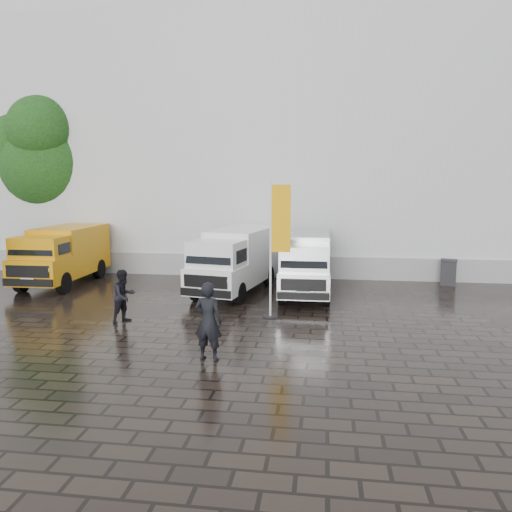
# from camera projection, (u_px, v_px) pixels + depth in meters

# --- Properties ---
(ground) EXTENTS (120.00, 120.00, 0.00)m
(ground) POSITION_uv_depth(u_px,v_px,m) (249.00, 327.00, 15.05)
(ground) COLOR black
(ground) RESTS_ON ground
(exhibition_hall) EXTENTS (44.00, 16.00, 12.00)m
(exhibition_hall) POSITION_uv_depth(u_px,v_px,m) (323.00, 153.00, 29.57)
(exhibition_hall) COLOR silver
(exhibition_hall) RESTS_ON ground
(hall_plinth) EXTENTS (44.00, 0.15, 1.00)m
(hall_plinth) POSITION_uv_depth(u_px,v_px,m) (319.00, 267.00, 22.49)
(hall_plinth) COLOR gray
(hall_plinth) RESTS_ON ground
(van_yellow) EXTENTS (2.09, 5.24, 2.40)m
(van_yellow) POSITION_uv_depth(u_px,v_px,m) (62.00, 256.00, 21.11)
(van_yellow) COLOR orange
(van_yellow) RESTS_ON ground
(van_white) EXTENTS (2.92, 5.93, 2.46)m
(van_white) POSITION_uv_depth(u_px,v_px,m) (236.00, 261.00, 19.61)
(van_white) COLOR white
(van_white) RESTS_ON ground
(van_silver) EXTENTS (1.87, 5.39, 2.33)m
(van_silver) POSITION_uv_depth(u_px,v_px,m) (306.00, 264.00, 19.28)
(van_silver) COLOR #B0B3B5
(van_silver) RESTS_ON ground
(flagpole) EXTENTS (0.88, 0.50, 4.43)m
(flagpole) POSITION_uv_depth(u_px,v_px,m) (276.00, 242.00, 15.78)
(flagpole) COLOR black
(flagpole) RESTS_ON ground
(tree) EXTENTS (4.83, 4.83, 8.67)m
(tree) POSITION_uv_depth(u_px,v_px,m) (49.00, 157.00, 25.13)
(tree) COLOR black
(tree) RESTS_ON ground
(wheelie_bin) EXTENTS (0.80, 0.80, 1.10)m
(wheelie_bin) POSITION_uv_depth(u_px,v_px,m) (448.00, 272.00, 21.11)
(wheelie_bin) COLOR black
(wheelie_bin) RESTS_ON ground
(person_front) EXTENTS (0.78, 0.58, 1.95)m
(person_front) POSITION_uv_depth(u_px,v_px,m) (208.00, 321.00, 12.11)
(person_front) COLOR black
(person_front) RESTS_ON ground
(person_tent) EXTENTS (0.94, 1.01, 1.65)m
(person_tent) POSITION_uv_depth(u_px,v_px,m) (124.00, 296.00, 15.45)
(person_tent) COLOR black
(person_tent) RESTS_ON ground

